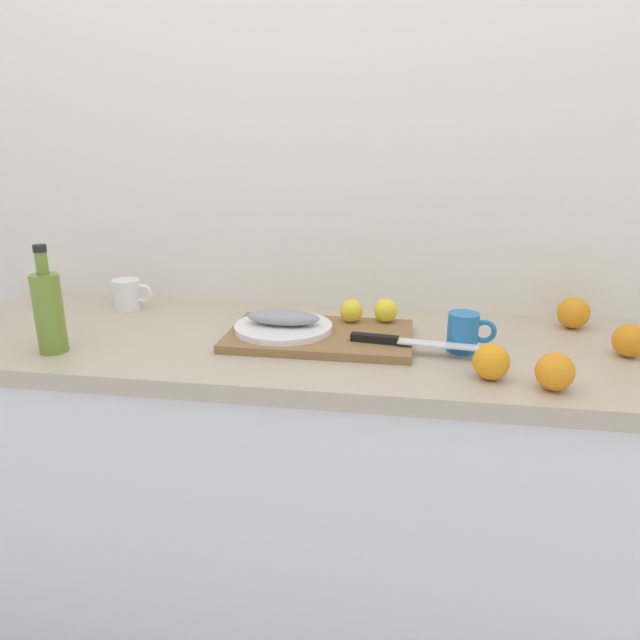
{
  "coord_description": "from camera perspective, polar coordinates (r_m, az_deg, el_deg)",
  "views": [
    {
      "loc": [
        0.2,
        -1.31,
        1.37
      ],
      "look_at": [
        -0.01,
        0.0,
        0.95
      ],
      "focal_mm": 32.39,
      "sensor_mm": 36.0,
      "label": 1
    }
  ],
  "objects": [
    {
      "name": "chef_knife",
      "position": [
        1.33,
        7.65,
        -2.03
      ],
      "size": [
        0.29,
        0.06,
        0.02
      ],
      "rotation": [
        0.0,
        0.0,
        -0.12
      ],
      "color": "silver",
      "rests_on": "cutting_board"
    },
    {
      "name": "lemon_0",
      "position": [
        1.48,
        6.51,
        0.95
      ],
      "size": [
        0.06,
        0.06,
        0.06
      ],
      "primitive_type": "sphere",
      "color": "yellow",
      "rests_on": "cutting_board"
    },
    {
      "name": "olive_oil_bottle",
      "position": [
        1.44,
        -25.23,
        0.86
      ],
      "size": [
        0.06,
        0.06,
        0.25
      ],
      "color": "olive",
      "rests_on": "kitchen_counter"
    },
    {
      "name": "orange_2",
      "position": [
        1.62,
        23.76,
        0.65
      ],
      "size": [
        0.08,
        0.08,
        0.08
      ],
      "primitive_type": "sphere",
      "color": "orange",
      "rests_on": "kitchen_counter"
    },
    {
      "name": "orange_1",
      "position": [
        1.47,
        28.25,
        -1.79
      ],
      "size": [
        0.07,
        0.07,
        0.07
      ],
      "primitive_type": "sphere",
      "color": "orange",
      "rests_on": "kitchen_counter"
    },
    {
      "name": "lemon_1",
      "position": [
        1.48,
        3.11,
        0.92
      ],
      "size": [
        0.06,
        0.06,
        0.06
      ],
      "primitive_type": "sphere",
      "color": "yellow",
      "rests_on": "cutting_board"
    },
    {
      "name": "fish_fillet",
      "position": [
        1.41,
        -3.64,
        0.27
      ],
      "size": [
        0.18,
        0.08,
        0.04
      ],
      "primitive_type": "ellipsoid",
      "color": "gray",
      "rests_on": "white_plate"
    },
    {
      "name": "orange_0",
      "position": [
        1.22,
        16.56,
        -3.98
      ],
      "size": [
        0.07,
        0.07,
        0.07
      ],
      "primitive_type": "sphere",
      "color": "orange",
      "rests_on": "kitchen_counter"
    },
    {
      "name": "ground_plane",
      "position": [
        1.91,
        0.3,
        -28.4
      ],
      "size": [
        12.0,
        12.0,
        0.0
      ],
      "primitive_type": "plane",
      "color": "slate"
    },
    {
      "name": "orange_3",
      "position": [
        1.21,
        22.19,
        -4.75
      ],
      "size": [
        0.07,
        0.07,
        0.07
      ],
      "primitive_type": "sphere",
      "color": "orange",
      "rests_on": "kitchen_counter"
    },
    {
      "name": "coffee_mug_0",
      "position": [
        1.36,
        14.08,
        -1.17
      ],
      "size": [
        0.11,
        0.07,
        0.09
      ],
      "color": "#2672B2",
      "rests_on": "kitchen_counter"
    },
    {
      "name": "back_wall",
      "position": [
        1.66,
        2.15,
        13.32
      ],
      "size": [
        3.2,
        0.05,
        2.5
      ],
      "primitive_type": "cube",
      "color": "white",
      "rests_on": "ground_plane"
    },
    {
      "name": "kitchen_counter",
      "position": [
        1.62,
        0.33,
        -17.19
      ],
      "size": [
        2.0,
        0.6,
        0.9
      ],
      "color": "white",
      "rests_on": "ground_plane"
    },
    {
      "name": "cutting_board",
      "position": [
        1.41,
        -0.0,
        -1.55
      ],
      "size": [
        0.45,
        0.27,
        0.02
      ],
      "primitive_type": "cube",
      "color": "olive",
      "rests_on": "kitchen_counter"
    },
    {
      "name": "white_plate",
      "position": [
        1.42,
        -3.62,
        -0.71
      ],
      "size": [
        0.24,
        0.24,
        0.01
      ],
      "primitive_type": "cylinder",
      "color": "white",
      "rests_on": "cutting_board"
    },
    {
      "name": "coffee_mug_1",
      "position": [
        1.75,
        -18.45,
        2.43
      ],
      "size": [
        0.12,
        0.08,
        0.09
      ],
      "color": "white",
      "rests_on": "kitchen_counter"
    }
  ]
}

